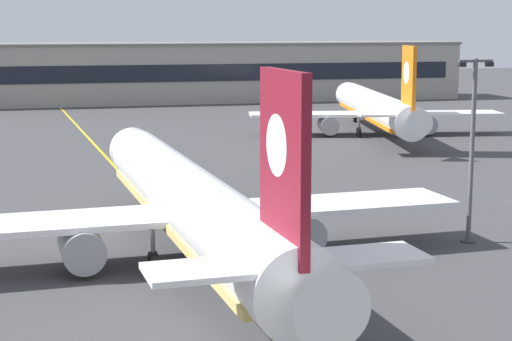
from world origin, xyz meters
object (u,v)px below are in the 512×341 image
object	(u,v)px
airliner_background	(377,109)
safety_cone_by_nose_gear	(154,199)
airliner_foreground	(192,204)
apron_lamp_post	(472,147)

from	to	relation	value
airliner_background	safety_cone_by_nose_gear	size ratio (longest dim) A/B	71.49
airliner_foreground	apron_lamp_post	distance (m)	17.49
airliner_foreground	safety_cone_by_nose_gear	size ratio (longest dim) A/B	75.49
airliner_foreground	airliner_background	xyz separation A→B (m)	(30.70, 50.08, -0.17)
airliner_background	safety_cone_by_nose_gear	bearing A→B (deg)	-133.03
apron_lamp_post	safety_cone_by_nose_gear	distance (m)	24.67
airliner_background	apron_lamp_post	bearing A→B (deg)	-105.14
airliner_foreground	apron_lamp_post	bearing A→B (deg)	1.77
apron_lamp_post	safety_cone_by_nose_gear	xyz separation A→B (m)	(-17.43, 16.51, -5.67)
airliner_foreground	airliner_background	bearing A→B (deg)	58.49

